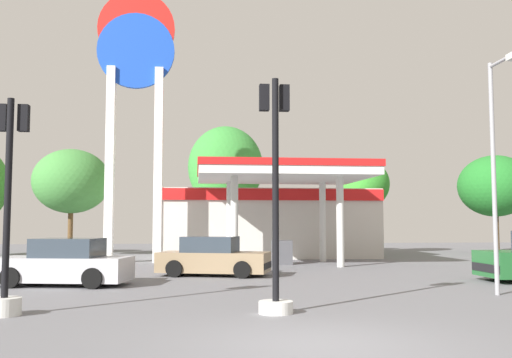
{
  "coord_description": "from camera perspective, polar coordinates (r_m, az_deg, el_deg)",
  "views": [
    {
      "loc": [
        -1.92,
        -8.86,
        1.87
      ],
      "look_at": [
        0.55,
        14.71,
        3.72
      ],
      "focal_mm": 40.11,
      "sensor_mm": 36.0,
      "label": 1
    }
  ],
  "objects": [
    {
      "name": "tree_3",
      "position": [
        36.67,
        10.65,
        -0.54
      ],
      "size": [
        3.28,
        3.28,
        5.93
      ],
      "color": "brown",
      "rests_on": "ground"
    },
    {
      "name": "station_pole_sign",
      "position": [
        28.81,
        -11.94,
        8.8
      ],
      "size": [
        3.75,
        0.56,
        13.32
      ],
      "color": "white",
      "rests_on": "ground"
    },
    {
      "name": "tree_1",
      "position": [
        34.86,
        -17.92,
        -0.22
      ],
      "size": [
        4.42,
        4.42,
        6.19
      ],
      "color": "brown",
      "rests_on": "ground"
    },
    {
      "name": "gas_station",
      "position": [
        32.44,
        0.97,
        -4.07
      ],
      "size": [
        11.95,
        13.46,
        4.55
      ],
      "color": "beige",
      "rests_on": "ground"
    },
    {
      "name": "traffic_signal_0",
      "position": [
        12.88,
        -23.57,
        -5.29
      ],
      "size": [
        0.68,
        0.7,
        4.48
      ],
      "color": "silver",
      "rests_on": "ground"
    },
    {
      "name": "traffic_signal_1",
      "position": [
        12.13,
        1.94,
        -4.09
      ],
      "size": [
        0.72,
        0.72,
        4.98
      ],
      "color": "silver",
      "rests_on": "ground"
    },
    {
      "name": "corner_streetlamp",
      "position": [
        16.33,
        22.93,
        2.61
      ],
      "size": [
        0.24,
        1.48,
        6.19
      ],
      "color": "gray",
      "rests_on": "ground"
    },
    {
      "name": "tree_4",
      "position": [
        39.04,
        22.72,
        -0.65
      ],
      "size": [
        4.54,
        4.54,
        6.17
      ],
      "color": "brown",
      "rests_on": "ground"
    },
    {
      "name": "car_0",
      "position": [
        20.78,
        -4.28,
        -7.85
      ],
      "size": [
        4.22,
        2.68,
        1.4
      ],
      "color": "black",
      "rests_on": "ground"
    },
    {
      "name": "ground_plane",
      "position": [
        9.25,
        6.35,
        -16.09
      ],
      "size": [
        90.0,
        90.0,
        0.0
      ],
      "primitive_type": "plane",
      "color": "slate",
      "rests_on": "ground"
    },
    {
      "name": "tree_2",
      "position": [
        36.45,
        -3.05,
        1.17
      ],
      "size": [
        4.77,
        4.77,
        8.06
      ],
      "color": "brown",
      "rests_on": "ground"
    },
    {
      "name": "car_1",
      "position": [
        18.42,
        -18.6,
        -8.05
      ],
      "size": [
        4.21,
        2.37,
        1.42
      ],
      "color": "black",
      "rests_on": "ground"
    }
  ]
}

